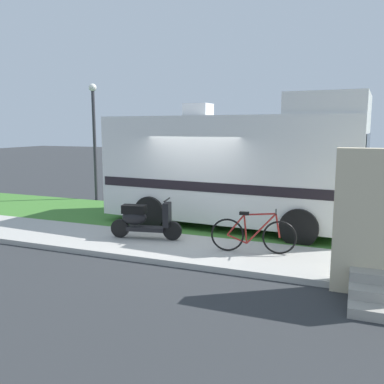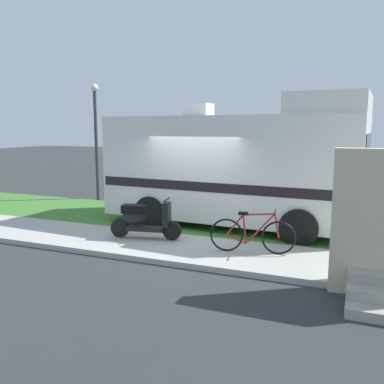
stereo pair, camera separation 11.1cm
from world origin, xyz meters
name	(u,v)px [view 2 (the right image)]	position (x,y,z in m)	size (l,w,h in m)	color
ground_plane	(188,237)	(0.00, 0.00, 0.00)	(80.00, 80.00, 0.00)	#2D3033
sidewalk	(168,247)	(0.00, -1.20, 0.06)	(24.00, 2.00, 0.12)	#ADAAA3
grass_strip	(209,223)	(0.00, 1.50, 0.04)	(24.00, 3.40, 0.08)	#3D752D
motorhome_rv	(236,166)	(0.78, 1.51, 1.68)	(6.90, 3.00, 3.52)	silver
scooter	(143,220)	(-0.78, -0.92, 0.58)	(1.72, 0.60, 0.97)	black
bicycle	(252,235)	(1.89, -1.05, 0.51)	(1.77, 0.52, 0.91)	black
bottle_green	(358,256)	(3.95, -0.84, 0.24)	(0.06, 0.06, 0.28)	brown
street_lamp_post	(96,131)	(-5.22, 3.60, 2.60)	(0.28, 0.28, 4.30)	#333338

